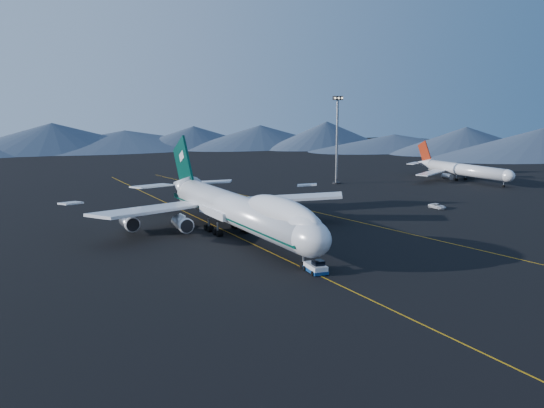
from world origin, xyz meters
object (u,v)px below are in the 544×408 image
boeing_747 (237,209)px  floodlight_mast (337,140)px  pushback_tug (316,268)px  service_van (437,206)px  second_jet (462,170)px

boeing_747 → floodlight_mast: bearing=42.2°
pushback_tug → service_van: pushback_tug is taller
boeing_747 → service_van: 60.22m
second_jet → pushback_tug: bearing=-134.1°
pushback_tug → service_van: 68.90m
floodlight_mast → service_van: bearing=-93.5°
service_van → floodlight_mast: floodlight_mast is taller
second_jet → floodlight_mast: size_ratio=1.55×
second_jet → service_van: bearing=-129.6°
second_jet → service_van: 59.19m
pushback_tug → service_van: size_ratio=1.09×
service_van → floodlight_mast: bearing=79.8°
second_jet → floodlight_mast: (-42.79, 14.67, 10.88)m
service_van → second_jet: bearing=32.2°
pushback_tug → floodlight_mast: (62.52, 86.85, 14.10)m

